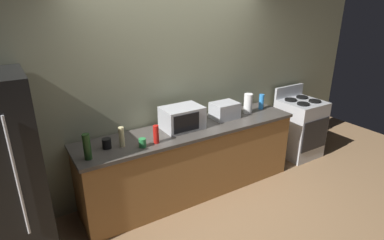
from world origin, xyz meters
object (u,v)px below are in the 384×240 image
at_px(mug_black, 107,143).
at_px(stove_range, 299,128).
at_px(mug_green, 142,143).
at_px(bottle_hand_soap, 122,137).
at_px(toaster_oven, 225,110).
at_px(bottle_hot_sauce, 156,134).
at_px(paper_towel_roll, 248,103).
at_px(bottle_spray_cleaner, 261,102).
at_px(microwave, 182,118).
at_px(bottle_wine, 87,147).

bearing_deg(mug_black, stove_range, 0.03).
bearing_deg(mug_green, bottle_hand_soap, 144.46).
xyz_separation_m(toaster_oven, bottle_hand_soap, (-1.44, -0.11, 0.00)).
relative_size(bottle_hot_sauce, mug_black, 1.90).
distance_m(paper_towel_roll, bottle_spray_cleaner, 0.28).
xyz_separation_m(bottle_hot_sauce, mug_black, (-0.50, 0.16, -0.05)).
bearing_deg(paper_towel_roll, mug_black, -178.50).
xyz_separation_m(microwave, toaster_oven, (0.65, 0.01, -0.03)).
bearing_deg(bottle_hand_soap, bottle_spray_cleaner, 3.32).
bearing_deg(bottle_hand_soap, paper_towel_roll, 3.02).
distance_m(microwave, bottle_hot_sauce, 0.50).
bearing_deg(bottle_wine, toaster_oven, 6.31).
bearing_deg(stove_range, paper_towel_roll, 177.31).
relative_size(toaster_oven, mug_green, 3.57).
distance_m(bottle_hot_sauce, bottle_spray_cleaner, 1.78).
height_order(stove_range, microwave, microwave).
height_order(bottle_hot_sauce, bottle_hand_soap, bottle_hand_soap).
bearing_deg(bottle_hot_sauce, bottle_wine, 178.47).
height_order(microwave, toaster_oven, microwave).
height_order(microwave, bottle_hot_sauce, microwave).
distance_m(bottle_hand_soap, mug_black, 0.17).
distance_m(stove_range, paper_towel_roll, 1.21).
distance_m(mug_black, mug_green, 0.37).
bearing_deg(microwave, mug_green, -160.17).
xyz_separation_m(stove_range, microwave, (-2.11, 0.05, 0.57)).
height_order(bottle_hand_soap, mug_green, bottle_hand_soap).
distance_m(microwave, mug_green, 0.66).
height_order(bottle_spray_cleaner, mug_green, bottle_spray_cleaner).
bearing_deg(stove_range, toaster_oven, 177.64).
distance_m(microwave, bottle_wine, 1.19).
distance_m(bottle_wine, mug_green, 0.57).
distance_m(stove_range, bottle_hand_soap, 2.95).
relative_size(stove_range, bottle_hot_sauce, 5.32).
bearing_deg(bottle_hot_sauce, paper_towel_roll, 8.07).
relative_size(bottle_spray_cleaner, bottle_wine, 0.81).
bearing_deg(bottle_wine, mug_green, -3.28).
bearing_deg(toaster_oven, stove_range, -2.36).
bearing_deg(bottle_spray_cleaner, mug_black, -178.04).
bearing_deg(bottle_hot_sauce, stove_range, 3.60).
distance_m(stove_range, bottle_spray_cleaner, 0.97).
xyz_separation_m(bottle_wine, mug_black, (0.23, 0.14, -0.08)).
xyz_separation_m(microwave, mug_black, (-0.94, -0.05, -0.08)).
xyz_separation_m(microwave, bottle_spray_cleaner, (1.31, 0.03, -0.03)).
distance_m(stove_range, microwave, 2.19).
relative_size(bottle_hot_sauce, mug_green, 2.13).
xyz_separation_m(paper_towel_roll, bottle_spray_cleaner, (0.27, 0.03, -0.03)).
height_order(paper_towel_roll, bottle_hand_soap, paper_towel_roll).
xyz_separation_m(bottle_wine, mug_green, (0.56, -0.03, -0.08)).
height_order(toaster_oven, mug_black, toaster_oven).
height_order(microwave, mug_green, microwave).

